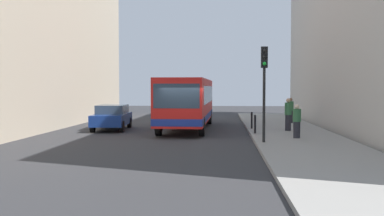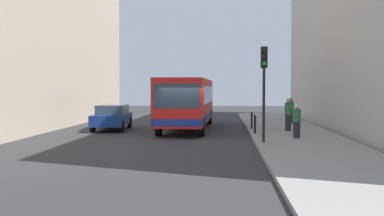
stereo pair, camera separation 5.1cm
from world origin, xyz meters
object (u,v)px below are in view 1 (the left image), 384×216
(car_beside_bus, at_px, (112,117))
(pedestrian_near_signal, at_px, (297,121))
(pedestrian_mid_sidewalk, at_px, (288,114))
(pedestrian_far_sidewalk, at_px, (291,110))
(bus, at_px, (188,101))
(traffic_light, at_px, (264,76))
(bollard_near, at_px, (255,124))
(bollard_mid, at_px, (252,120))

(car_beside_bus, xyz_separation_m, pedestrian_near_signal, (10.01, -5.11, 0.14))
(pedestrian_mid_sidewalk, xyz_separation_m, pedestrian_far_sidewalk, (0.96, 5.60, -0.06))
(bus, distance_m, pedestrian_far_sidewalk, 7.45)
(traffic_light, distance_m, pedestrian_far_sidewalk, 11.52)
(bollard_near, bearing_deg, traffic_light, -88.52)
(bus, xyz_separation_m, bollard_mid, (3.79, -1.17, -1.10))
(bus, relative_size, traffic_light, 2.70)
(car_beside_bus, height_order, pedestrian_mid_sidewalk, pedestrian_mid_sidewalk)
(bus, relative_size, car_beside_bus, 2.46)
(bollard_mid, height_order, pedestrian_mid_sidewalk, pedestrian_mid_sidewalk)
(bollard_near, height_order, pedestrian_near_signal, pedestrian_near_signal)
(car_beside_bus, bearing_deg, bus, -172.55)
(traffic_light, bearing_deg, bollard_mid, 90.87)
(bollard_near, relative_size, bollard_mid, 1.00)
(bollard_near, height_order, pedestrian_far_sidewalk, pedestrian_far_sidewalk)
(bollard_mid, bearing_deg, bollard_near, -90.00)
(bollard_mid, bearing_deg, car_beside_bus, 177.88)
(bollard_mid, distance_m, pedestrian_near_signal, 5.13)
(pedestrian_mid_sidewalk, height_order, pedestrian_far_sidewalk, pedestrian_mid_sidewalk)
(bus, bearing_deg, pedestrian_mid_sidewalk, 158.82)
(traffic_light, xyz_separation_m, pedestrian_far_sidewalk, (2.77, 11.00, -2.02))
(bollard_near, xyz_separation_m, pedestrian_far_sidewalk, (2.87, 7.12, 0.36))
(bollard_near, xyz_separation_m, pedestrian_near_signal, (1.78, -2.11, 0.30))
(traffic_light, relative_size, bollard_near, 4.32)
(bollard_mid, bearing_deg, pedestrian_far_sidewalk, 57.08)
(car_beside_bus, relative_size, bollard_mid, 4.74)
(pedestrian_near_signal, relative_size, pedestrian_mid_sidewalk, 0.88)
(car_beside_bus, bearing_deg, pedestrian_mid_sidewalk, 168.09)
(bus, relative_size, pedestrian_mid_sidewalk, 6.23)
(bollard_mid, bearing_deg, bus, 162.78)
(traffic_light, distance_m, pedestrian_near_signal, 3.21)
(car_beside_bus, height_order, pedestrian_near_signal, pedestrian_near_signal)
(car_beside_bus, xyz_separation_m, pedestrian_mid_sidewalk, (10.13, -1.47, 0.26))
(pedestrian_near_signal, bearing_deg, car_beside_bus, -37.75)
(bollard_near, distance_m, bollard_mid, 2.70)
(bollard_mid, bearing_deg, traffic_light, -89.13)
(pedestrian_near_signal, xyz_separation_m, pedestrian_mid_sidewalk, (0.12, 3.64, 0.11))
(bus, distance_m, pedestrian_near_signal, 8.21)
(traffic_light, bearing_deg, bollard_near, 91.48)
(traffic_light, relative_size, bollard_mid, 4.32)
(pedestrian_far_sidewalk, bearing_deg, pedestrian_mid_sidewalk, 8.53)
(pedestrian_near_signal, bearing_deg, bollard_near, -60.46)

